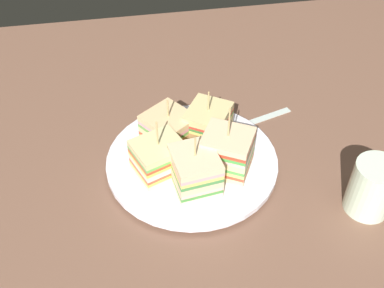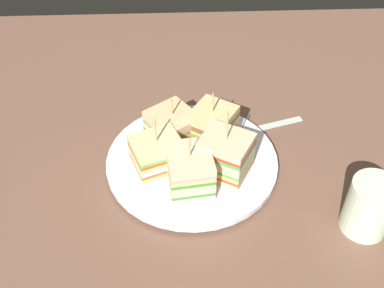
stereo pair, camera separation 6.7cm
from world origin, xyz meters
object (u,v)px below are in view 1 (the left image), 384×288
Objects in this scene: sandwich_wedge_0 at (159,158)px; chip_pile at (185,153)px; sandwich_wedge_4 at (169,129)px; drinking_glass at (371,191)px; plate at (192,161)px; sandwich_wedge_3 at (208,124)px; spoon at (237,126)px; sandwich_wedge_1 at (195,170)px; sandwich_wedge_2 at (227,152)px.

sandwich_wedge_0 is 1.27× the size of chip_pile.
drinking_glass is (-25.27, 16.65, -0.72)cm from sandwich_wedge_4.
sandwich_wedge_0 reaches higher than drinking_glass.
drinking_glass is at bearing 151.60° from plate.
drinking_glass is at bearing 82.93° from sandwich_wedge_3.
drinking_glass is (-19.27, 16.34, -1.01)cm from sandwich_wedge_3.
sandwich_wedge_3 reaches higher than sandwich_wedge_4.
sandwich_wedge_4 reaches higher than spoon.
plate reaches higher than spoon.
sandwich_wedge_0 is at bearing 15.93° from spoon.
chip_pile is at bearing -31.23° from plate.
spoon is (-11.75, -2.93, -3.72)cm from sandwich_wedge_4.
drinking_glass reaches higher than spoon.
drinking_glass is (-23.04, 6.91, -1.18)cm from sandwich_wedge_1.
spoon is (-9.52, -12.67, -4.18)cm from sandwich_wedge_1.
chip_pile is (-1.87, 3.94, -1.66)cm from sandwich_wedge_4.
chip_pile is (0.90, -0.55, 1.48)cm from plate.
sandwich_wedge_4 is 1.16× the size of drinking_glass.
plate is at bearing -4.40° from sandwich_wedge_3.
plate is at bearing 148.77° from chip_pile.
sandwich_wedge_1 is 0.81× the size of sandwich_wedge_2.
sandwich_wedge_1 and sandwich_wedge_3 have the same top height.
sandwich_wedge_0 is at bearing -56.48° from sandwich_wedge_4.
sandwich_wedge_3 is at bearing 12.84° from spoon.
sandwich_wedge_1 is at bearing -16.69° from drinking_glass.
chip_pile is 0.52× the size of spoon.
spoon is (-14.03, -8.93, -3.84)cm from sandwich_wedge_0.
spoon is at bearing -140.41° from plate.
sandwich_wedge_0 is 29.55cm from drinking_glass.
sandwich_wedge_3 reaches higher than drinking_glass.
sandwich_wedge_3 is at bearing -40.30° from drinking_glass.
sandwich_wedge_1 is 1.12× the size of drinking_glass.
sandwich_wedge_3 is (1.36, -6.82, -0.37)cm from sandwich_wedge_2.
chip_pile is (-4.16, -2.06, -1.77)cm from sandwich_wedge_0.
sandwich_wedge_1 is at bearing 11.45° from sandwich_wedge_3.
chip_pile is (4.12, 3.63, -1.94)cm from sandwich_wedge_3.
sandwich_wedge_3 is at bearing 13.18° from sandwich_wedge_0.
plate is 6.20cm from sandwich_wedge_0.
plate is 6.14cm from sandwich_wedge_4.
sandwich_wedge_2 reaches higher than sandwich_wedge_1.
drinking_glass is (-23.39, 12.71, 0.93)cm from chip_pile.
sandwich_wedge_0 reaches higher than spoon.
sandwich_wedge_2 is at bearing 49.87° from spoon.
sandwich_wedge_2 is at bearing 44.50° from sandwich_wedge_3.
sandwich_wedge_4 is (-2.28, -6.01, -0.12)cm from sandwich_wedge_0.
sandwich_wedge_0 is 4.97cm from chip_pile.
sandwich_wedge_1 is 0.63× the size of spoon.
sandwich_wedge_0 reaches higher than plate.
sandwich_wedge_1 is (0.55, 5.26, 3.59)cm from plate.
sandwich_wedge_3 is at bearing -49.15° from sandwich_wedge_2.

